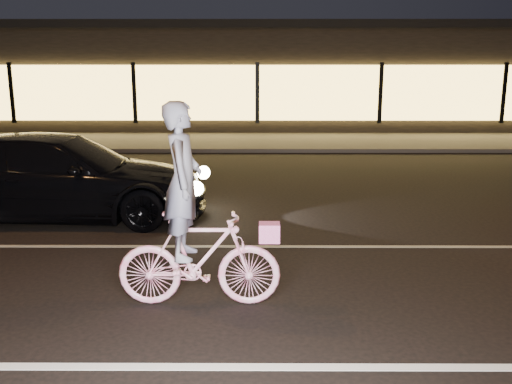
{
  "coord_description": "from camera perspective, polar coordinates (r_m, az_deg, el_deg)",
  "views": [
    {
      "loc": [
        0.04,
        -6.27,
        2.78
      ],
      "look_at": [
        0.01,
        0.6,
        1.18
      ],
      "focal_mm": 40.0,
      "sensor_mm": 36.0,
      "label": 1
    }
  ],
  "objects": [
    {
      "name": "ground",
      "position": [
        6.86,
        -0.14,
        -10.82
      ],
      "size": [
        90.0,
        90.0,
        0.0
      ],
      "primitive_type": "plane",
      "color": "black",
      "rests_on": "ground"
    },
    {
      "name": "lane_stripe_near",
      "position": [
        5.52,
        -0.24,
        -17.1
      ],
      "size": [
        60.0,
        0.12,
        0.01
      ],
      "primitive_type": "cube",
      "color": "silver",
      "rests_on": "ground"
    },
    {
      "name": "lane_stripe_far",
      "position": [
        8.72,
        -0.05,
        -5.47
      ],
      "size": [
        60.0,
        0.1,
        0.01
      ],
      "primitive_type": "cube",
      "color": "gray",
      "rests_on": "ground"
    },
    {
      "name": "sidewalk",
      "position": [
        19.46,
        0.12,
        5.04
      ],
      "size": [
        30.0,
        4.0,
        0.12
      ],
      "primitive_type": "cube",
      "color": "#383533",
      "rests_on": "ground"
    },
    {
      "name": "storefront",
      "position": [
        25.24,
        0.15,
        11.64
      ],
      "size": [
        25.4,
        8.42,
        4.2
      ],
      "color": "black",
      "rests_on": "ground"
    },
    {
      "name": "cyclist",
      "position": [
        6.5,
        -6.15,
        -4.37
      ],
      "size": [
        1.87,
        0.64,
        2.35
      ],
      "rotation": [
        0.0,
        0.0,
        1.57
      ],
      "color": "#FF458A",
      "rests_on": "ground"
    },
    {
      "name": "sedan",
      "position": [
        10.73,
        -18.93,
        1.47
      ],
      "size": [
        5.21,
        2.13,
        1.5
      ],
      "rotation": [
        0.0,
        0.0,
        1.58
      ],
      "color": "black",
      "rests_on": "ground"
    }
  ]
}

